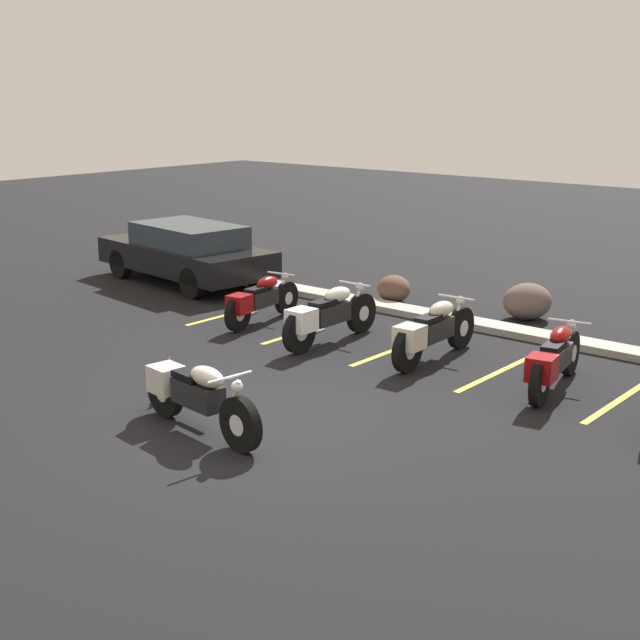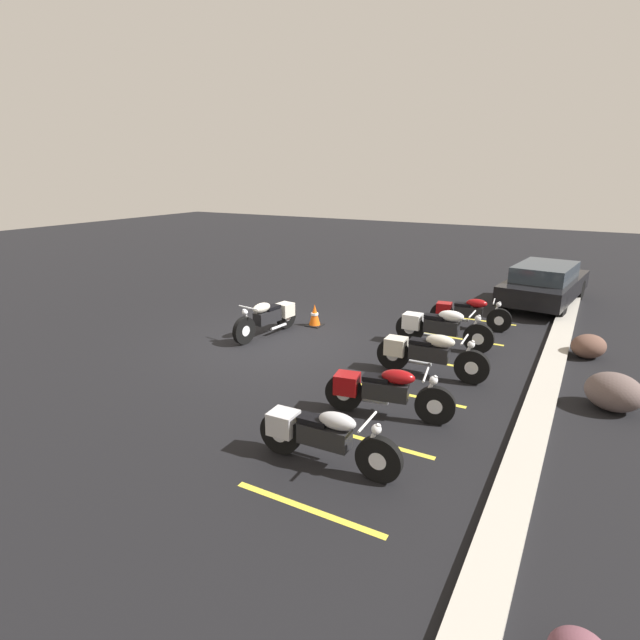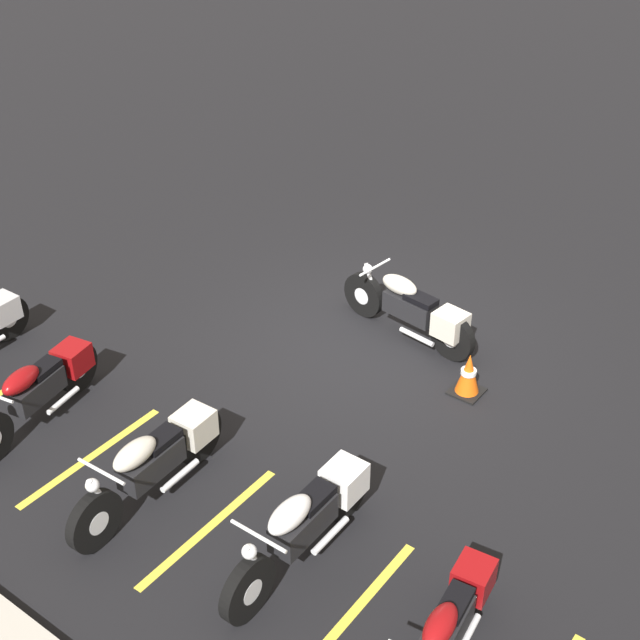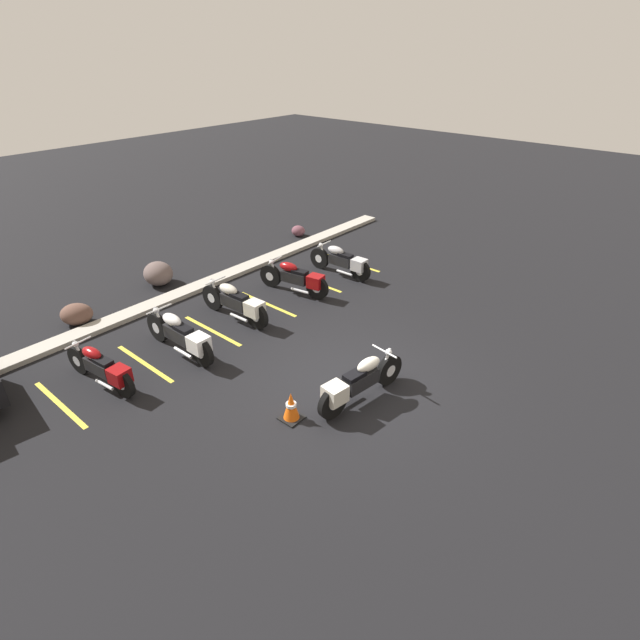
{
  "view_description": "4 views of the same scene",
  "coord_description": "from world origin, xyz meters",
  "views": [
    {
      "loc": [
        7.41,
        -7.37,
        4.1
      ],
      "look_at": [
        -0.01,
        1.43,
        1.09
      ],
      "focal_mm": 50.0,
      "sensor_mm": 36.0,
      "label": 1
    },
    {
      "loc": [
        9.53,
        6.53,
        4.0
      ],
      "look_at": [
        -0.22,
        1.09,
        0.66
      ],
      "focal_mm": 28.0,
      "sensor_mm": 36.0,
      "label": 2
    },
    {
      "loc": [
        -5.51,
        8.53,
        7.03
      ],
      "look_at": [
        -0.01,
        1.15,
        1.01
      ],
      "focal_mm": 50.0,
      "sensor_mm": 36.0,
      "label": 3
    },
    {
      "loc": [
        -6.73,
        -5.0,
        6.21
      ],
      "look_at": [
        0.65,
        1.4,
        0.69
      ],
      "focal_mm": 28.0,
      "sensor_mm": 36.0,
      "label": 4
    }
  ],
  "objects": [
    {
      "name": "traffic_cone",
      "position": [
        -1.61,
        0.15,
        0.28
      ],
      "size": [
        0.4,
        0.4,
        0.59
      ],
      "color": "black",
      "rests_on": "ground"
    },
    {
      "name": "stall_line_3",
      "position": [
        1.31,
        3.85,
        0.0
      ],
      "size": [
        0.1,
        2.1,
        0.0
      ],
      "primitive_type": "cube",
      "color": "gold",
      "rests_on": "ground"
    },
    {
      "name": "concrete_curb",
      "position": [
        0.0,
        6.02,
        0.06
      ],
      "size": [
        18.0,
        0.5,
        0.12
      ],
      "primitive_type": "cube",
      "color": "#A8A399",
      "rests_on": "ground"
    },
    {
      "name": "motorcycle_cream_featured",
      "position": [
        -0.4,
        -0.48,
        0.47
      ],
      "size": [
        2.23,
        0.68,
        0.88
      ],
      "rotation": [
        0.0,
        0.0,
        -0.12
      ],
      "color": "black",
      "rests_on": "ground"
    },
    {
      "name": "stall_line_1",
      "position": [
        -2.41,
        3.85,
        0.0
      ],
      "size": [
        0.1,
        2.1,
        0.0
      ],
      "primitive_type": "cube",
      "color": "gold",
      "rests_on": "ground"
    },
    {
      "name": "parked_bike_3",
      "position": [
        2.31,
        3.69,
        0.46
      ],
      "size": [
        0.76,
        2.19,
        0.87
      ],
      "rotation": [
        0.0,
        0.0,
        1.75
      ],
      "color": "black",
      "rests_on": "ground"
    },
    {
      "name": "parked_bike_1",
      "position": [
        -1.61,
        3.51,
        0.48
      ],
      "size": [
        0.65,
        2.32,
        0.91
      ],
      "rotation": [
        0.0,
        0.0,
        1.58
      ],
      "color": "black",
      "rests_on": "ground"
    },
    {
      "name": "parked_bike_0",
      "position": [
        -3.37,
        3.74,
        0.43
      ],
      "size": [
        0.63,
        2.07,
        0.82
      ],
      "rotation": [
        0.0,
        0.0,
        1.69
      ],
      "color": "black",
      "rests_on": "ground"
    },
    {
      "name": "ground",
      "position": [
        0.0,
        0.0,
        0.0
      ],
      "size": [
        60.0,
        60.0,
        0.0
      ],
      "primitive_type": "plane",
      "color": "black"
    },
    {
      "name": "parked_bike_2",
      "position": [
        0.24,
        3.79,
        0.48
      ],
      "size": [
        0.64,
        2.29,
        0.9
      ],
      "rotation": [
        0.0,
        0.0,
        1.61
      ],
      "color": "black",
      "rests_on": "ground"
    },
    {
      "name": "stall_line_2",
      "position": [
        -0.55,
        3.85,
        0.0
      ],
      "size": [
        0.1,
        2.1,
        0.0
      ],
      "primitive_type": "cube",
      "color": "gold",
      "rests_on": "ground"
    }
  ]
}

